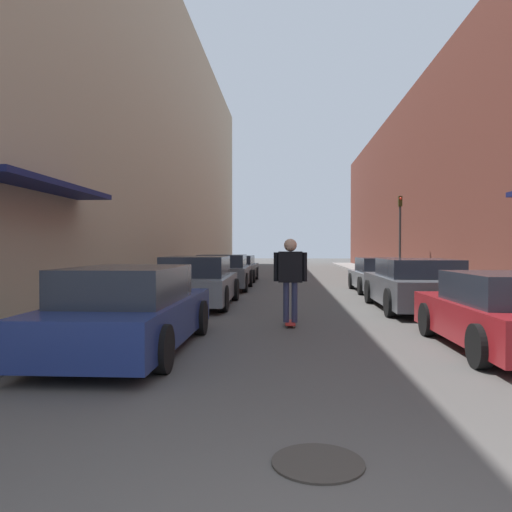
% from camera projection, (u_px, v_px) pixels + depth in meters
% --- Properties ---
extents(ground, '(103.98, 103.98, 0.00)m').
position_uv_depth(ground, '(297.00, 286.00, 20.73)').
color(ground, '#4C4947').
extents(curb_strip_left, '(1.80, 47.26, 0.12)m').
position_uv_depth(curb_strip_left, '(200.00, 278.00, 25.75)').
color(curb_strip_left, gray).
rests_on(curb_strip_left, ground).
extents(curb_strip_right, '(1.80, 47.26, 0.12)m').
position_uv_depth(curb_strip_right, '(392.00, 278.00, 25.14)').
color(curb_strip_right, gray).
rests_on(curb_strip_right, ground).
extents(building_row_left, '(4.90, 47.26, 14.44)m').
position_uv_depth(building_row_left, '(144.00, 139.00, 25.79)').
color(building_row_left, tan).
rests_on(building_row_left, ground).
extents(building_row_right, '(4.90, 47.26, 9.64)m').
position_uv_depth(building_row_right, '(452.00, 183.00, 24.88)').
color(building_row_right, brown).
rests_on(building_row_right, ground).
extents(parked_car_left_0, '(1.90, 4.60, 1.32)m').
position_uv_depth(parked_car_left_0, '(130.00, 311.00, 7.81)').
color(parked_car_left_0, navy).
rests_on(parked_car_left_0, ground).
extents(parked_car_left_1, '(1.99, 4.46, 1.37)m').
position_uv_depth(parked_car_left_1, '(198.00, 282.00, 13.84)').
color(parked_car_left_1, gray).
rests_on(parked_car_left_1, ground).
extents(parked_car_left_2, '(2.06, 4.20, 1.34)m').
position_uv_depth(parked_car_left_2, '(223.00, 272.00, 19.19)').
color(parked_car_left_2, '#515459').
rests_on(parked_car_left_2, ground).
extents(parked_car_left_3, '(2.00, 4.04, 1.23)m').
position_uv_depth(parked_car_left_3, '(236.00, 269.00, 23.92)').
color(parked_car_left_3, black).
rests_on(parked_car_left_3, ground).
extents(parked_car_right_0, '(1.96, 4.02, 1.23)m').
position_uv_depth(parked_car_right_0, '(509.00, 313.00, 7.78)').
color(parked_car_right_0, maroon).
rests_on(parked_car_right_0, ground).
extents(parked_car_right_1, '(2.06, 4.69, 1.33)m').
position_uv_depth(parked_car_right_1, '(415.00, 285.00, 12.91)').
color(parked_car_right_1, '#515459').
rests_on(parked_car_right_1, ground).
extents(parked_car_right_2, '(1.88, 4.00, 1.25)m').
position_uv_depth(parked_car_right_2, '(380.00, 276.00, 18.12)').
color(parked_car_right_2, gray).
rests_on(parked_car_right_2, ground).
extents(skateboarder, '(0.69, 0.78, 1.80)m').
position_uv_depth(skateboarder, '(290.00, 272.00, 10.29)').
color(skateboarder, '#B2231E').
rests_on(skateboarder, ground).
extents(manhole_cover, '(0.70, 0.70, 0.02)m').
position_uv_depth(manhole_cover, '(318.00, 463.00, 3.74)').
color(manhole_cover, '#332D28').
rests_on(manhole_cover, ground).
extents(traffic_light, '(0.16, 0.22, 3.75)m').
position_uv_depth(traffic_light, '(400.00, 229.00, 21.89)').
color(traffic_light, '#2D2D2D').
rests_on(traffic_light, curb_strip_right).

